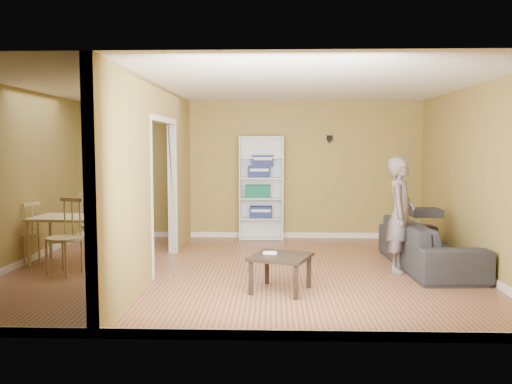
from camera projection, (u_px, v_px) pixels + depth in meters
room_shell at (241, 179)px, 7.56m from camera, size 6.50×6.50×6.50m
partition at (156, 179)px, 7.59m from camera, size 0.22×5.50×2.60m
wall_speaker at (330, 138)px, 10.13m from camera, size 0.10×0.10×0.10m
sofa at (429, 238)px, 7.80m from camera, size 2.36×1.11×0.88m
person at (401, 205)px, 7.54m from camera, size 0.84×0.76×1.89m
bookshelf at (262, 188)px, 10.17m from camera, size 0.82×0.36×1.94m
paper_box_navy_a at (261, 212)px, 10.16m from camera, size 0.42×0.27×0.21m
paper_box_teal at (258, 191)px, 10.13m from camera, size 0.46×0.30×0.24m
paper_box_navy_b at (259, 172)px, 10.10m from camera, size 0.41×0.27×0.21m
paper_box_navy_c at (263, 161)px, 10.08m from camera, size 0.40×0.26×0.20m
coffee_table at (281, 261)px, 6.55m from camera, size 0.67×0.67×0.44m
game_controller at (270, 253)px, 6.62m from camera, size 0.16×0.04×0.03m
dining_table at (73, 222)px, 8.07m from camera, size 1.14×0.76×0.71m
chair_left at (24, 232)px, 8.12m from camera, size 0.54×0.54×0.93m
chair_near at (64, 236)px, 7.42m from camera, size 0.61×0.61×1.05m
chair_far at (96, 224)px, 8.74m from camera, size 0.59×0.59×1.01m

